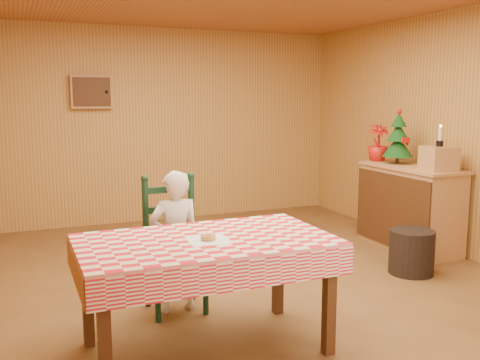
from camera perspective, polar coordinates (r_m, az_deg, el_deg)
name	(u,v)px	position (r m, az deg, el deg)	size (l,w,h in m)	color
ground	(249,289)	(4.83, 0.94, -11.56)	(6.00, 6.00, 0.00)	brown
cabin_walls	(226,81)	(5.02, -1.52, 10.47)	(5.10, 6.05, 2.65)	#BE8B44
dining_table	(206,251)	(3.53, -3.68, -7.52)	(1.66, 0.96, 0.77)	#492813
ladder_chair	(173,247)	(4.30, -7.12, -7.12)	(0.44, 0.40, 1.08)	black
seated_child	(175,242)	(4.24, -6.93, -6.55)	(0.41, 0.27, 1.12)	silver
napkin	(208,240)	(3.46, -3.42, -6.40)	(0.26, 0.26, 0.00)	white
donut	(208,237)	(3.46, -3.42, -6.11)	(0.10, 0.10, 0.03)	#BC8743
shelf_unit	(409,207)	(6.26, 17.60, -2.79)	(0.54, 1.24, 0.93)	tan
crate	(439,159)	(5.88, 20.44, 2.15)	(0.30, 0.30, 0.25)	tan
christmas_tree	(398,139)	(6.36, 16.51, 4.21)	(0.34, 0.34, 0.62)	#492813
flower_arrangement	(378,143)	(6.56, 14.49, 3.85)	(0.24, 0.24, 0.43)	#B61710
candle_set	(440,140)	(5.87, 20.54, 4.00)	(0.07, 0.07, 0.22)	black
storage_bin	(412,252)	(5.43, 17.83, -7.31)	(0.42, 0.42, 0.42)	black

